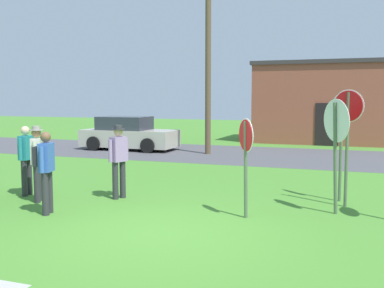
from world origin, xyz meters
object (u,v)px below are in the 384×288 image
object	(u,v)px
parked_car_on_street	(128,135)
stop_sign_leaning_left	(246,151)
stop_sign_center_cluster	(341,128)
person_with_sunhat	(45,167)
person_on_left	(26,157)
person_near_signs	(37,159)
stop_sign_rear_right	(336,135)
utility_pole	(208,60)
stop_sign_leaning_right	(348,128)
person_holding_notes	(119,157)

from	to	relation	value
parked_car_on_street	stop_sign_leaning_left	xyz separation A→B (m)	(7.90, -10.01, 0.64)
parked_car_on_street	stop_sign_center_cluster	bearing A→B (deg)	-39.15
person_with_sunhat	person_on_left	xyz separation A→B (m)	(-1.61, 1.35, -0.03)
person_near_signs	stop_sign_center_cluster	bearing A→B (deg)	20.69
parked_car_on_street	stop_sign_rear_right	world-z (taller)	stop_sign_rear_right
parked_car_on_street	stop_sign_rear_right	distance (m)	13.20
utility_pole	person_near_signs	bearing A→B (deg)	-94.56
person_near_signs	stop_sign_leaning_left	bearing A→B (deg)	2.81
stop_sign_rear_right	stop_sign_leaning_right	bearing A→B (deg)	75.64
stop_sign_leaning_right	person_holding_notes	xyz separation A→B (m)	(-5.04, -0.98, -0.74)
parked_car_on_street	person_holding_notes	world-z (taller)	person_holding_notes
stop_sign_center_cluster	person_with_sunhat	distance (m)	6.52
stop_sign_center_cluster	stop_sign_leaning_left	bearing A→B (deg)	-127.27
stop_sign_leaning_left	stop_sign_rear_right	world-z (taller)	stop_sign_rear_right
utility_pole	person_near_signs	distance (m)	10.41
stop_sign_leaning_left	person_with_sunhat	distance (m)	4.06
utility_pole	person_near_signs	xyz separation A→B (m)	(-0.79, -9.96, -2.92)
person_holding_notes	person_with_sunhat	bearing A→B (deg)	-110.23
stop_sign_rear_right	person_on_left	bearing A→B (deg)	-174.48
parked_car_on_street	stop_sign_center_cluster	distance (m)	12.40
parked_car_on_street	person_on_left	xyz separation A→B (m)	(2.41, -9.77, 0.26)
utility_pole	stop_sign_rear_right	distance (m)	10.68
utility_pole	stop_sign_leaning_right	world-z (taller)	utility_pole
person_with_sunhat	stop_sign_center_cluster	bearing A→B (deg)	30.82
utility_pole	stop_sign_center_cluster	world-z (taller)	utility_pole
parked_car_on_street	person_near_signs	xyz separation A→B (m)	(3.11, -10.24, 0.30)
utility_pole	person_on_left	bearing A→B (deg)	-98.98
stop_sign_leaning_left	person_holding_notes	size ratio (longest dim) A/B	1.14
stop_sign_leaning_right	person_holding_notes	world-z (taller)	stop_sign_leaning_right
parked_car_on_street	stop_sign_leaning_left	distance (m)	12.77
stop_sign_rear_right	stop_sign_center_cluster	world-z (taller)	stop_sign_center_cluster
stop_sign_leaning_right	stop_sign_rear_right	size ratio (longest dim) A/B	1.08
stop_sign_leaning_right	person_with_sunhat	bearing A→B (deg)	-153.93
parked_car_on_street	stop_sign_center_cluster	size ratio (longest dim) A/B	1.74
stop_sign_leaning_left	person_on_left	xyz separation A→B (m)	(-5.49, 0.24, -0.38)
stop_sign_leaning_right	person_with_sunhat	size ratio (longest dim) A/B	1.51
person_near_signs	utility_pole	bearing A→B (deg)	85.44
stop_sign_center_cluster	parked_car_on_street	bearing A→B (deg)	140.85
stop_sign_leaning_right	stop_sign_leaning_left	distance (m)	2.52
utility_pole	stop_sign_leaning_right	distance (m)	10.16
person_near_signs	person_with_sunhat	distance (m)	1.26
person_holding_notes	person_on_left	bearing A→B (deg)	-168.52
stop_sign_rear_right	person_with_sunhat	world-z (taller)	stop_sign_rear_right
person_on_left	person_near_signs	bearing A→B (deg)	-34.09
parked_car_on_street	person_on_left	size ratio (longest dim) A/B	2.55
person_on_left	utility_pole	bearing A→B (deg)	81.02
stop_sign_rear_right	person_on_left	size ratio (longest dim) A/B	1.39
utility_pole	person_holding_notes	distance (m)	9.51
person_holding_notes	parked_car_on_street	bearing A→B (deg)	116.74
stop_sign_center_cluster	person_near_signs	bearing A→B (deg)	-159.31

